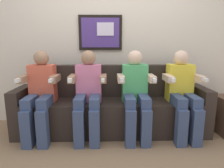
# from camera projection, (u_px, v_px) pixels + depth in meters

# --- Properties ---
(ground_plane) EXTENTS (6.42, 6.42, 0.00)m
(ground_plane) POSITION_uv_depth(u_px,v_px,m) (112.00, 141.00, 2.46)
(ground_plane) COLOR #8C6B4C
(back_wall_assembly) EXTENTS (4.94, 0.10, 2.60)m
(back_wall_assembly) POSITION_uv_depth(u_px,v_px,m) (111.00, 36.00, 2.95)
(back_wall_assembly) COLOR beige
(back_wall_assembly) RESTS_ON ground_plane
(couch) EXTENTS (2.54, 0.58, 0.90)m
(couch) POSITION_uv_depth(u_px,v_px,m) (112.00, 109.00, 2.72)
(couch) COLOR #2D231E
(couch) RESTS_ON ground_plane
(person_leftmost) EXTENTS (0.46, 0.56, 1.11)m
(person_leftmost) POSITION_uv_depth(u_px,v_px,m) (40.00, 92.00, 2.47)
(person_leftmost) COLOR #D8593F
(person_leftmost) RESTS_ON ground_plane
(person_left_center) EXTENTS (0.46, 0.56, 1.11)m
(person_left_center) POSITION_uv_depth(u_px,v_px,m) (88.00, 91.00, 2.49)
(person_left_center) COLOR pink
(person_left_center) RESTS_ON ground_plane
(person_right_center) EXTENTS (0.46, 0.56, 1.11)m
(person_right_center) POSITION_uv_depth(u_px,v_px,m) (136.00, 91.00, 2.50)
(person_right_center) COLOR #4CB266
(person_right_center) RESTS_ON ground_plane
(person_rightmost) EXTENTS (0.46, 0.56, 1.11)m
(person_rightmost) POSITION_uv_depth(u_px,v_px,m) (182.00, 91.00, 2.52)
(person_rightmost) COLOR yellow
(person_rightmost) RESTS_ON ground_plane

